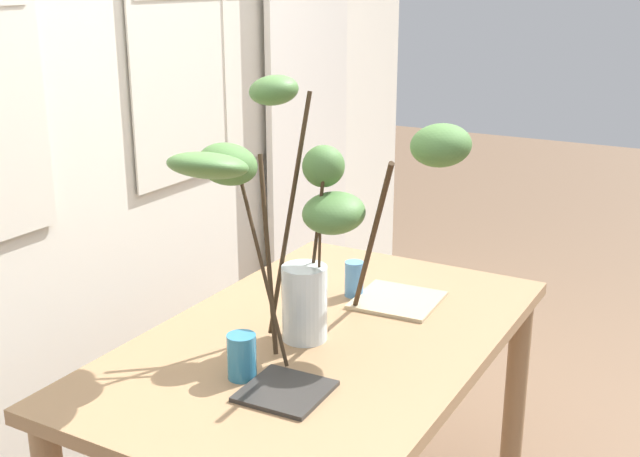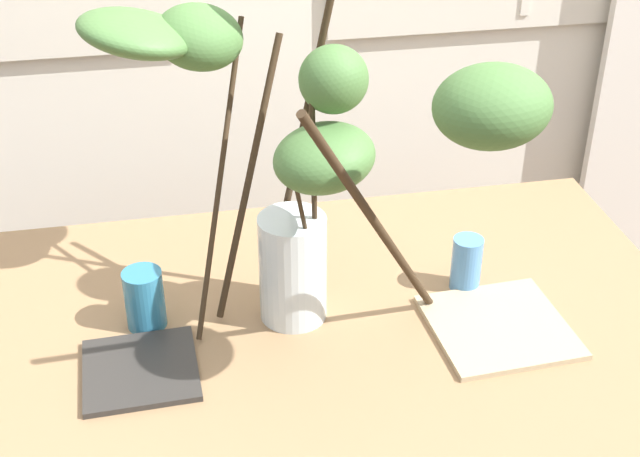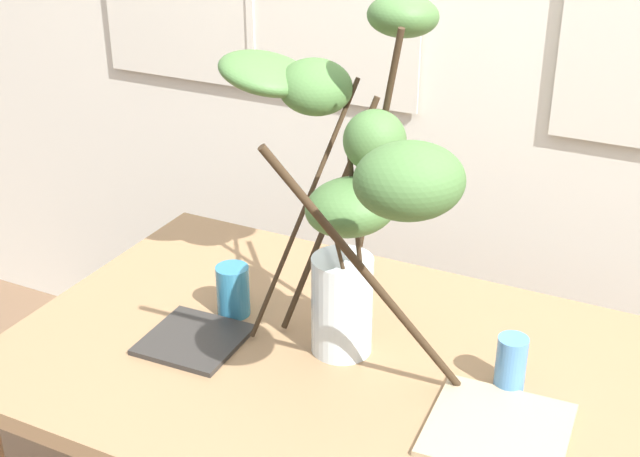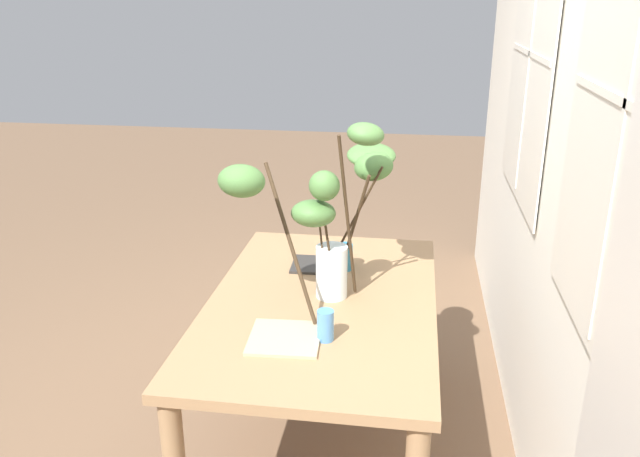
{
  "view_description": "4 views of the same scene",
  "coord_description": "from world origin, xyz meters",
  "px_view_note": "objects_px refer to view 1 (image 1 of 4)",
  "views": [
    {
      "loc": [
        -1.85,
        -1.04,
        1.72
      ],
      "look_at": [
        0.0,
        0.01,
        1.05
      ],
      "focal_mm": 45.12,
      "sensor_mm": 36.0,
      "label": 1
    },
    {
      "loc": [
        -0.25,
        -1.35,
        1.78
      ],
      "look_at": [
        0.02,
        0.08,
        0.89
      ],
      "focal_mm": 50.01,
      "sensor_mm": 36.0,
      "label": 2
    },
    {
      "loc": [
        0.62,
        -1.39,
        1.78
      ],
      "look_at": [
        -0.09,
        0.03,
        1.01
      ],
      "focal_mm": 49.04,
      "sensor_mm": 36.0,
      "label": 3
    },
    {
      "loc": [
        2.32,
        0.34,
        1.89
      ],
      "look_at": [
        0.03,
        -0.0,
        1.05
      ],
      "focal_mm": 35.87,
      "sensor_mm": 36.0,
      "label": 4
    }
  ],
  "objects_px": {
    "plate_square_left": "(285,391)",
    "drinking_glass_blue_left": "(242,356)",
    "dining_table": "(322,367)",
    "drinking_glass_blue_right": "(354,279)",
    "vase_with_branches": "(309,199)",
    "plate_square_right": "(397,300)"
  },
  "relations": [
    {
      "from": "plate_square_left",
      "to": "drinking_glass_blue_left",
      "type": "bearing_deg",
      "value": 83.62
    },
    {
      "from": "drinking_glass_blue_left",
      "to": "dining_table",
      "type": "bearing_deg",
      "value": -9.58
    },
    {
      "from": "drinking_glass_blue_right",
      "to": "plate_square_left",
      "type": "distance_m",
      "value": 0.67
    },
    {
      "from": "vase_with_branches",
      "to": "drinking_glass_blue_left",
      "type": "height_order",
      "value": "vase_with_branches"
    },
    {
      "from": "drinking_glass_blue_right",
      "to": "drinking_glass_blue_left",
      "type": "bearing_deg",
      "value": -179.61
    },
    {
      "from": "drinking_glass_blue_left",
      "to": "plate_square_left",
      "type": "distance_m",
      "value": 0.15
    },
    {
      "from": "drinking_glass_blue_left",
      "to": "plate_square_right",
      "type": "distance_m",
      "value": 0.68
    },
    {
      "from": "vase_with_branches",
      "to": "drinking_glass_blue_right",
      "type": "relative_size",
      "value": 6.52
    },
    {
      "from": "dining_table",
      "to": "drinking_glass_blue_left",
      "type": "relative_size",
      "value": 12.31
    },
    {
      "from": "dining_table",
      "to": "plate_square_right",
      "type": "xyz_separation_m",
      "value": [
        0.34,
        -0.09,
        0.11
      ]
    },
    {
      "from": "dining_table",
      "to": "plate_square_left",
      "type": "relative_size",
      "value": 7.3
    },
    {
      "from": "dining_table",
      "to": "plate_square_left",
      "type": "distance_m",
      "value": 0.37
    },
    {
      "from": "vase_with_branches",
      "to": "drinking_glass_blue_right",
      "type": "bearing_deg",
      "value": 6.16
    },
    {
      "from": "dining_table",
      "to": "plate_square_right",
      "type": "distance_m",
      "value": 0.37
    },
    {
      "from": "dining_table",
      "to": "vase_with_branches",
      "type": "relative_size",
      "value": 1.96
    },
    {
      "from": "plate_square_right",
      "to": "vase_with_branches",
      "type": "bearing_deg",
      "value": 163.93
    },
    {
      "from": "drinking_glass_blue_right",
      "to": "plate_square_right",
      "type": "relative_size",
      "value": 0.45
    },
    {
      "from": "plate_square_left",
      "to": "plate_square_right",
      "type": "xyz_separation_m",
      "value": [
        0.68,
        -0.0,
        -0.0
      ]
    },
    {
      "from": "dining_table",
      "to": "plate_square_left",
      "type": "height_order",
      "value": "plate_square_left"
    },
    {
      "from": "plate_square_left",
      "to": "drinking_glass_blue_right",
      "type": "bearing_deg",
      "value": 12.46
    },
    {
      "from": "drinking_glass_blue_left",
      "to": "drinking_glass_blue_right",
      "type": "distance_m",
      "value": 0.64
    },
    {
      "from": "dining_table",
      "to": "plate_square_right",
      "type": "bearing_deg",
      "value": -14.34
    }
  ]
}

